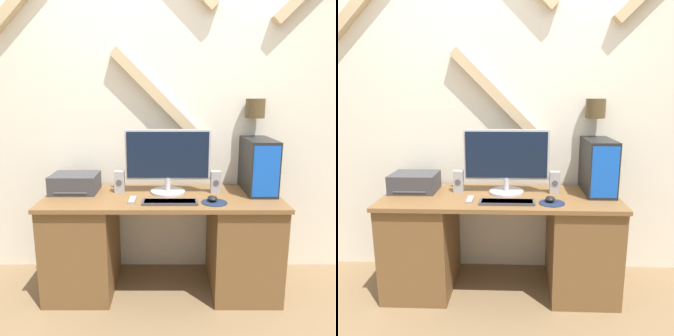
% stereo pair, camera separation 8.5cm
% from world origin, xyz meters
% --- Properties ---
extents(ground_plane, '(12.00, 12.00, 0.00)m').
position_xyz_m(ground_plane, '(0.00, 0.00, 0.00)').
color(ground_plane, brown).
extents(wall_back, '(6.40, 0.20, 2.70)m').
position_xyz_m(wall_back, '(0.00, 0.69, 1.37)').
color(wall_back, silver).
rests_on(wall_back, ground_plane).
extents(desk, '(1.72, 0.64, 0.75)m').
position_xyz_m(desk, '(0.00, 0.32, 0.39)').
color(desk, brown).
rests_on(desk, ground_plane).
extents(monitor, '(0.64, 0.26, 0.48)m').
position_xyz_m(monitor, '(0.04, 0.40, 1.01)').
color(monitor, '#B7B7BC').
rests_on(monitor, desk).
extents(keyboard, '(0.38, 0.12, 0.02)m').
position_xyz_m(keyboard, '(0.05, 0.14, 0.76)').
color(keyboard, '#3D3D42').
rests_on(keyboard, desk).
extents(mousepad, '(0.18, 0.18, 0.00)m').
position_xyz_m(mousepad, '(0.36, 0.15, 0.75)').
color(mousepad, '#19233D').
rests_on(mousepad, desk).
extents(mouse, '(0.07, 0.08, 0.04)m').
position_xyz_m(mouse, '(0.35, 0.18, 0.77)').
color(mouse, black).
rests_on(mouse, mousepad).
extents(computer_tower, '(0.21, 0.48, 0.41)m').
position_xyz_m(computer_tower, '(0.73, 0.46, 0.95)').
color(computer_tower, black).
rests_on(computer_tower, desk).
extents(printer, '(0.34, 0.28, 0.14)m').
position_xyz_m(printer, '(-0.67, 0.41, 0.82)').
color(printer, '#38383D').
rests_on(printer, desk).
extents(speaker_left, '(0.07, 0.07, 0.17)m').
position_xyz_m(speaker_left, '(-0.33, 0.41, 0.83)').
color(speaker_left, '#99999E').
rests_on(speaker_left, desk).
extents(speaker_right, '(0.07, 0.07, 0.17)m').
position_xyz_m(speaker_right, '(0.40, 0.40, 0.83)').
color(speaker_right, '#99999E').
rests_on(speaker_right, desk).
extents(remote_control, '(0.04, 0.15, 0.02)m').
position_xyz_m(remote_control, '(-0.21, 0.19, 0.75)').
color(remote_control, gray).
rests_on(remote_control, desk).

